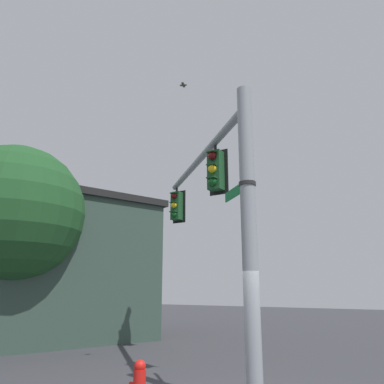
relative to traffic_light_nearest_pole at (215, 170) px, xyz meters
name	(u,v)px	position (x,y,z in m)	size (l,w,h in m)	color
signal_pole	(249,234)	(-1.46, 1.33, -1.95)	(0.31, 0.31, 6.43)	gray
mast_arm	(200,159)	(1.06, -1.00, 0.80)	(0.20, 0.20, 6.85)	gray
traffic_light_nearest_pole	(215,170)	(0.00, 0.00, 0.00)	(0.54, 0.49, 1.31)	black
traffic_light_mid_inner	(176,206)	(3.32, -3.07, 0.00)	(0.54, 0.49, 1.31)	black
street_name_sign	(241,188)	(-1.23, 1.11, -0.90)	(1.13, 1.06, 0.22)	#147238
bird_flying	(183,85)	(1.00, 0.02, 2.77)	(0.23, 0.31, 0.07)	#4C4742
storefront_building	(38,268)	(11.02, -3.05, -2.04)	(11.00, 11.08, 6.21)	#33473D
tree_by_storefront	(15,213)	(8.63, -0.05, -0.23)	(5.15, 5.15, 7.52)	#4C3823
fire_hydrant	(139,382)	(0.61, 2.09, -4.75)	(0.35, 0.24, 0.82)	red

